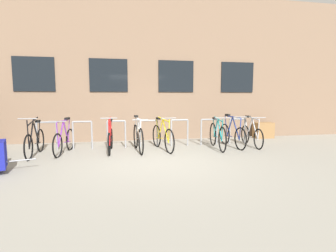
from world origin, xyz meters
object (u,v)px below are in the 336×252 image
at_px(bicycle_white, 138,137).
at_px(bicycle_purple, 64,140).
at_px(bicycle_teal, 217,135).
at_px(bicycle_red, 110,139).
at_px(planter_box, 263,130).
at_px(bicycle_silver, 251,135).
at_px(bicycle_yellow, 163,137).
at_px(bicycle_black, 35,142).
at_px(bicycle_blue, 232,135).

bearing_deg(bicycle_white, bicycle_purple, 178.54).
bearing_deg(bicycle_purple, bicycle_teal, -1.74).
xyz_separation_m(bicycle_red, planter_box, (5.72, 1.46, -0.06)).
relative_size(bicycle_purple, bicycle_red, 1.00).
xyz_separation_m(bicycle_purple, bicycle_silver, (5.69, 0.01, -0.00)).
height_order(bicycle_teal, bicycle_yellow, bicycle_yellow).
height_order(bicycle_black, bicycle_blue, bicycle_black).
height_order(bicycle_teal, bicycle_silver, bicycle_teal).
bearing_deg(bicycle_white, bicycle_teal, -1.98).
xyz_separation_m(bicycle_black, bicycle_teal, (5.19, -0.01, 0.02)).
relative_size(bicycle_black, planter_box, 2.51).
bearing_deg(bicycle_teal, bicycle_blue, 15.60).
xyz_separation_m(bicycle_white, planter_box, (4.93, 1.50, -0.10)).
distance_m(bicycle_purple, bicycle_black, 0.73).
height_order(bicycle_silver, planter_box, bicycle_silver).
xyz_separation_m(bicycle_teal, planter_box, (2.51, 1.58, -0.10)).
relative_size(bicycle_white, planter_box, 2.55).
bearing_deg(bicycle_purple, bicycle_yellow, -0.74).
height_order(bicycle_silver, bicycle_blue, bicycle_blue).
bearing_deg(bicycle_silver, bicycle_red, -179.67).
bearing_deg(bicycle_black, bicycle_purple, 10.09).
bearing_deg(bicycle_teal, bicycle_yellow, 176.61).
bearing_deg(bicycle_red, bicycle_purple, 179.52).
bearing_deg(bicycle_red, bicycle_black, -176.60).
distance_m(bicycle_silver, planter_box, 1.93).
distance_m(bicycle_purple, bicycle_red, 1.26).
xyz_separation_m(bicycle_silver, bicycle_yellow, (-2.91, -0.05, 0.02)).
bearing_deg(bicycle_blue, bicycle_yellow, -178.60).
height_order(bicycle_yellow, planter_box, bicycle_yellow).
relative_size(bicycle_white, bicycle_blue, 1.02).
relative_size(bicycle_black, bicycle_yellow, 0.99).
relative_size(bicycle_teal, bicycle_blue, 1.04).
height_order(bicycle_black, bicycle_white, bicycle_black).
height_order(bicycle_silver, bicycle_yellow, bicycle_yellow).
height_order(bicycle_red, bicycle_white, bicycle_white).
distance_m(bicycle_silver, bicycle_white, 3.64).
bearing_deg(bicycle_silver, bicycle_white, -178.95).
bearing_deg(bicycle_black, bicycle_white, 1.57).
relative_size(bicycle_purple, bicycle_white, 0.91).
bearing_deg(bicycle_blue, planter_box, 36.12).
bearing_deg(planter_box, bicycle_blue, -143.88).
height_order(bicycle_purple, bicycle_red, bicycle_red).
bearing_deg(bicycle_blue, bicycle_silver, -0.37).
distance_m(bicycle_yellow, planter_box, 4.46).
bearing_deg(bicycle_yellow, bicycle_white, -178.71).
bearing_deg(bicycle_blue, bicycle_white, -178.63).
bearing_deg(bicycle_red, bicycle_blue, 0.45).
bearing_deg(planter_box, bicycle_yellow, -160.55).
distance_m(bicycle_black, bicycle_teal, 5.19).
bearing_deg(bicycle_black, bicycle_blue, 1.47).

